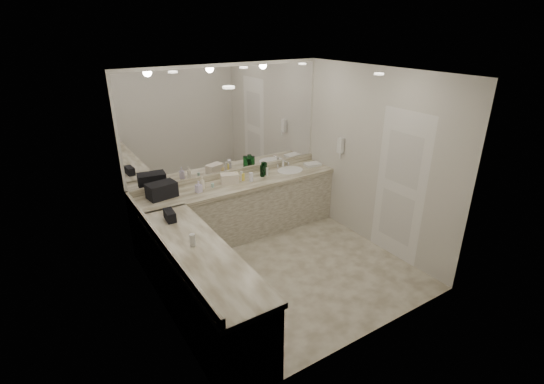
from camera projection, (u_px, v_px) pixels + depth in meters
floor at (282, 270)px, 5.39m from camera, size 3.20×3.20×0.00m
ceiling at (285, 73)px, 4.36m from camera, size 3.20×3.20×0.00m
wall_back at (229, 152)px, 6.04m from camera, size 3.20×0.02×2.60m
wall_left at (156, 213)px, 4.08m from camera, size 0.02×3.00×2.60m
wall_right at (375, 160)px, 5.67m from camera, size 0.02×3.00×2.60m
vanity_back_base at (240, 210)px, 6.15m from camera, size 3.20×0.60×0.84m
vanity_back_top at (239, 184)px, 5.97m from camera, size 3.20×0.64×0.06m
vanity_left_base at (201, 288)px, 4.35m from camera, size 0.60×2.40×0.84m
vanity_left_top at (198, 253)px, 4.17m from camera, size 0.64×2.42×0.06m
backsplash_back at (230, 173)px, 6.16m from camera, size 3.20×0.04×0.10m
backsplash_left at (162, 242)px, 4.23m from camera, size 0.04×3.00×0.10m
mirror_back at (228, 121)px, 5.84m from camera, size 3.12×0.01×1.55m
mirror_left at (152, 170)px, 3.90m from camera, size 0.01×2.92×1.55m
sink at (290, 171)px, 6.43m from camera, size 0.44×0.44×0.03m
faucet at (283, 163)px, 6.57m from camera, size 0.24×0.16×0.14m
wall_phone at (340, 146)px, 6.17m from camera, size 0.06×0.10×0.24m
door at (400, 187)px, 5.37m from camera, size 0.02×0.82×2.10m
black_toiletry_bag at (162, 190)px, 5.40m from camera, size 0.41×0.29×0.22m
black_bag_spill at (170, 215)px, 4.78m from camera, size 0.12×0.24×0.13m
cream_cosmetic_case at (230, 179)px, 5.88m from camera, size 0.30×0.24×0.15m
hand_towel at (313, 164)px, 6.65m from camera, size 0.29×0.22×0.04m
lotion_left at (192, 240)px, 4.22m from camera, size 0.06×0.06×0.14m
soap_bottle_a at (202, 183)px, 5.67m from camera, size 0.09×0.09×0.19m
soap_bottle_b at (199, 187)px, 5.57m from camera, size 0.10×0.10×0.17m
soap_bottle_c at (236, 177)px, 5.94m from camera, size 0.14×0.14×0.15m
green_bottle_0 at (262, 171)px, 6.15m from camera, size 0.07×0.07×0.18m
green_bottle_1 at (264, 169)px, 6.21m from camera, size 0.07×0.07×0.21m
green_bottle_2 at (265, 168)px, 6.26m from camera, size 0.07×0.07×0.19m
amenity_bottle_0 at (241, 176)px, 5.99m from camera, size 0.04×0.04×0.15m
amenity_bottle_1 at (213, 185)px, 5.76m from camera, size 0.04×0.04×0.06m
amenity_bottle_2 at (251, 177)px, 5.97m from camera, size 0.06×0.06×0.14m
amenity_bottle_3 at (267, 172)px, 6.19m from camera, size 0.04×0.04×0.13m
amenity_bottle_4 at (159, 193)px, 5.40m from camera, size 0.05×0.05×0.15m
amenity_bottle_5 at (243, 177)px, 6.00m from camera, size 0.06×0.06×0.11m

